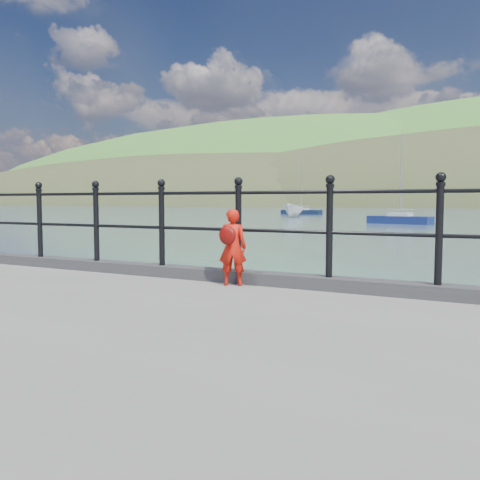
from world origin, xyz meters
The scene contains 7 objects.
ground centered at (0.00, 0.00, 0.00)m, with size 600.00×600.00×0.00m, color #2D4251.
kerb centered at (0.00, -0.15, 1.07)m, with size 60.00×0.30×0.15m, color #28282B.
railing centered at (0.00, -0.15, 1.82)m, with size 18.11×0.11×1.20m.
child centered at (0.65, -0.41, 1.49)m, with size 0.40×0.35×0.95m.
launch_white centered at (-19.73, 53.43, 0.89)m, with size 1.73×4.61×1.78m, color white.
sailboat_left centered at (-24.30, 68.24, 0.34)m, with size 6.28×2.16×8.81m.
sailboat_port centered at (-4.77, 41.49, 0.34)m, with size 5.90×3.04×8.23m.
Camera 1 is at (3.60, -5.87, 2.04)m, focal length 38.00 mm.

